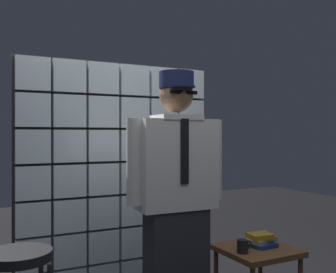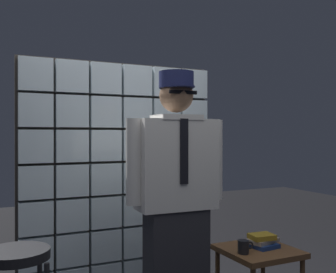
{
  "view_description": "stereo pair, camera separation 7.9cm",
  "coord_description": "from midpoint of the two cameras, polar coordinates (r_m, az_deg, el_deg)",
  "views": [
    {
      "loc": [
        -1.17,
        -1.9,
        1.36
      ],
      "look_at": [
        0.05,
        0.49,
        1.35
      ],
      "focal_mm": 42.08,
      "sensor_mm": 36.0,
      "label": 1
    },
    {
      "loc": [
        -1.1,
        -1.93,
        1.36
      ],
      "look_at": [
        0.05,
        0.49,
        1.35
      ],
      "focal_mm": 42.08,
      "sensor_mm": 36.0,
      "label": 2
    }
  ],
  "objects": [
    {
      "name": "standing_person",
      "position": [
        2.7,
        2.07,
        -8.91
      ],
      "size": [
        0.71,
        0.3,
        1.79
      ],
      "rotation": [
        0.0,
        0.0,
        -0.03
      ],
      "color": "#28282D",
      "rests_on": "ground"
    },
    {
      "name": "side_table",
      "position": [
        3.16,
        13.71,
        -16.64
      ],
      "size": [
        0.52,
        0.52,
        0.51
      ],
      "color": "brown",
      "rests_on": "ground"
    },
    {
      "name": "coffee_mug",
      "position": [
        2.98,
        11.69,
        -15.39
      ],
      "size": [
        0.13,
        0.08,
        0.09
      ],
      "color": "black",
      "rests_on": "side_table"
    },
    {
      "name": "book_stack",
      "position": [
        3.17,
        14.31,
        -14.44
      ],
      "size": [
        0.26,
        0.2,
        0.1
      ],
      "color": "navy",
      "rests_on": "side_table"
    },
    {
      "name": "glass_block_wall",
      "position": [
        3.46,
        -6.18,
        -5.98
      ],
      "size": [
        1.72,
        0.1,
        2.01
      ],
      "color": "silver",
      "rests_on": "ground"
    }
  ]
}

